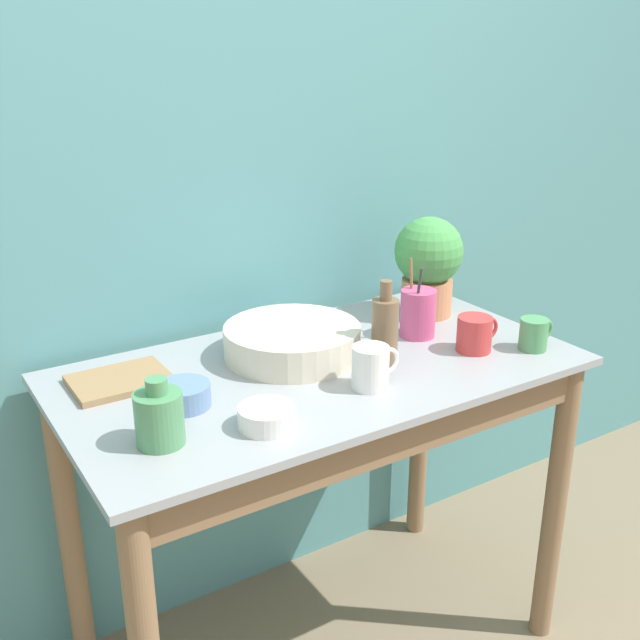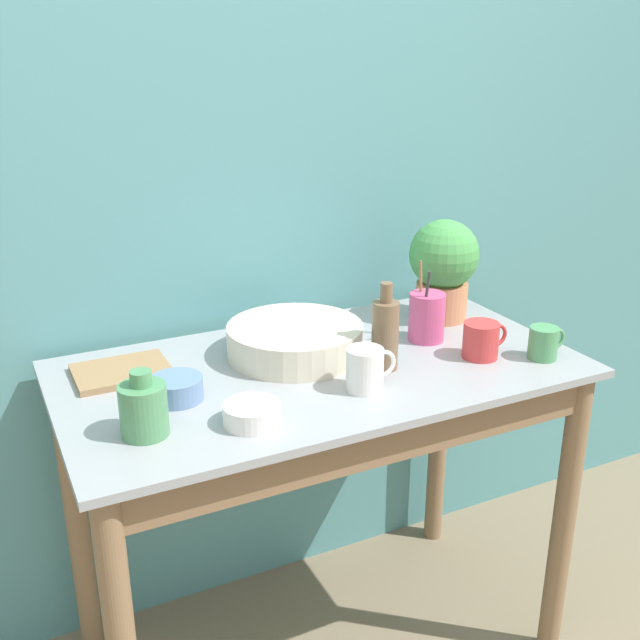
% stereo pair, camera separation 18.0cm
% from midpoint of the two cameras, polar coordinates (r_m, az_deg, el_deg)
% --- Properties ---
extents(wall_back, '(6.00, 0.05, 2.40)m').
position_cam_midpoint_polar(wall_back, '(2.08, -8.39, 8.28)').
color(wall_back, teal).
rests_on(wall_back, ground_plane).
extents(counter_table, '(1.27, 0.68, 0.88)m').
position_cam_midpoint_polar(counter_table, '(1.91, -2.32, -8.86)').
color(counter_table, '#846647').
rests_on(counter_table, ground_plane).
extents(potted_plant, '(0.20, 0.20, 0.29)m').
position_cam_midpoint_polar(potted_plant, '(2.15, 5.89, 4.39)').
color(potted_plant, tan).
rests_on(potted_plant, counter_table).
extents(bowl_wash_large, '(0.35, 0.35, 0.08)m').
position_cam_midpoint_polar(bowl_wash_large, '(1.89, -4.86, -1.67)').
color(bowl_wash_large, beige).
rests_on(bowl_wash_large, counter_table).
extents(bottle_tall, '(0.07, 0.07, 0.22)m').
position_cam_midpoint_polar(bottle_tall, '(1.81, 2.14, -0.88)').
color(bottle_tall, brown).
rests_on(bottle_tall, counter_table).
extents(bottle_short, '(0.10, 0.10, 0.14)m').
position_cam_midpoint_polar(bottle_short, '(1.53, -15.51, -7.21)').
color(bottle_short, '#4C8C59').
rests_on(bottle_short, counter_table).
extents(mug_green, '(0.11, 0.07, 0.08)m').
position_cam_midpoint_polar(mug_green, '(1.98, 13.55, -1.09)').
color(mug_green, '#4C935B').
rests_on(mug_green, counter_table).
extents(mug_white, '(0.12, 0.09, 0.10)m').
position_cam_midpoint_polar(mug_white, '(1.71, 0.94, -3.67)').
color(mug_white, white).
rests_on(mug_white, counter_table).
extents(mug_red, '(0.13, 0.09, 0.09)m').
position_cam_midpoint_polar(mug_red, '(1.94, 9.15, -1.09)').
color(mug_red, '#C63838').
rests_on(mug_red, counter_table).
extents(bowl_small_blue, '(0.12, 0.12, 0.05)m').
position_cam_midpoint_polar(bowl_small_blue, '(1.68, -13.42, -5.67)').
color(bowl_small_blue, '#6684B2').
rests_on(bowl_small_blue, counter_table).
extents(bowl_small_enamel_white, '(0.12, 0.12, 0.05)m').
position_cam_midpoint_polar(bowl_small_enamel_white, '(1.56, -7.40, -7.42)').
color(bowl_small_enamel_white, silver).
rests_on(bowl_small_enamel_white, counter_table).
extents(utensil_cup, '(0.10, 0.10, 0.21)m').
position_cam_midpoint_polar(utensil_cup, '(2.01, 4.94, 0.50)').
color(utensil_cup, '#CC4C7F').
rests_on(utensil_cup, counter_table).
extents(tray_board, '(0.22, 0.17, 0.02)m').
position_cam_midpoint_polar(tray_board, '(1.83, -17.75, -4.49)').
color(tray_board, '#99754C').
rests_on(tray_board, counter_table).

